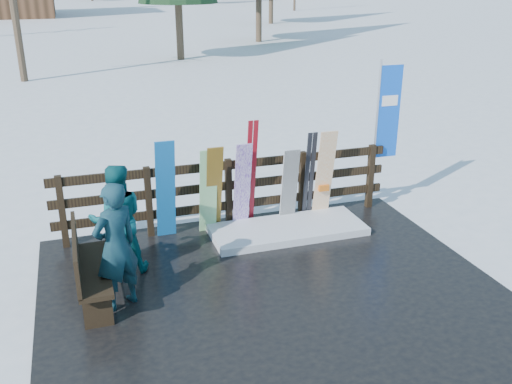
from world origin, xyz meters
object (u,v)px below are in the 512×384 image
object	(u,v)px
snowboard_3	(242,186)
rental_flag	(385,118)
snowboard_4	(289,186)
snowboard_5	(324,175)
bench	(87,266)
snowboard_2	(214,190)
person_back	(117,220)
snowboard_1	(208,192)
person_front	(116,246)
snowboard_0	(166,190)

from	to	relation	value
snowboard_3	rental_flag	distance (m)	2.81
snowboard_4	snowboard_5	world-z (taller)	snowboard_5
bench	snowboard_2	world-z (taller)	snowboard_2
snowboard_3	person_back	distance (m)	2.19
snowboard_1	snowboard_5	distance (m)	1.99
snowboard_1	snowboard_3	distance (m)	0.56
snowboard_5	person_front	bearing A→B (deg)	-154.06
snowboard_1	rental_flag	distance (m)	3.36
snowboard_1	snowboard_4	bearing A→B (deg)	0.00
snowboard_1	rental_flag	xyz separation A→B (m)	(3.23, 0.27, 0.89)
snowboard_1	snowboard_5	xyz separation A→B (m)	(1.99, -0.00, 0.06)
snowboard_5	person_front	distance (m)	3.96
snowboard_0	snowboard_5	bearing A→B (deg)	-0.00
snowboard_0	person_front	size ratio (longest dim) A/B	1.01
snowboard_2	snowboard_5	world-z (taller)	snowboard_5
snowboard_1	snowboard_4	world-z (taller)	snowboard_1
rental_flag	person_front	distance (m)	5.25
snowboard_4	snowboard_2	bearing A→B (deg)	-180.00
snowboard_3	snowboard_5	distance (m)	1.43
snowboard_2	snowboard_3	world-z (taller)	snowboard_3
snowboard_3	person_front	size ratio (longest dim) A/B	0.91
snowboard_4	person_back	size ratio (longest dim) A/B	0.83
bench	snowboard_1	world-z (taller)	snowboard_1
snowboard_4	rental_flag	bearing A→B (deg)	8.27
snowboard_2	snowboard_4	xyz separation A→B (m)	(1.28, 0.00, -0.09)
snowboard_2	rental_flag	world-z (taller)	rental_flag
snowboard_0	rental_flag	xyz separation A→B (m)	(3.89, 0.27, 0.78)
snowboard_1	snowboard_2	distance (m)	0.10
person_back	person_front	bearing A→B (deg)	83.87
snowboard_2	snowboard_0	bearing A→B (deg)	180.00
rental_flag	snowboard_2	bearing A→B (deg)	-175.08
person_front	snowboard_3	bearing A→B (deg)	-170.80
snowboard_3	snowboard_4	world-z (taller)	snowboard_3
person_front	snowboard_1	bearing A→B (deg)	-162.07
snowboard_4	rental_flag	distance (m)	2.11
snowboard_1	snowboard_2	xyz separation A→B (m)	(0.09, -0.00, 0.02)
snowboard_3	snowboard_4	distance (m)	0.82
snowboard_0	snowboard_1	size ratio (longest dim) A/B	1.15
bench	person_front	bearing A→B (deg)	-29.41
snowboard_5	snowboard_1	bearing A→B (deg)	180.00
person_back	snowboard_2	bearing A→B (deg)	-152.36
snowboard_2	snowboard_5	bearing A→B (deg)	0.00
snowboard_5	snowboard_0	bearing A→B (deg)	180.00
snowboard_3	person_front	xyz separation A→B (m)	(-2.13, -1.73, 0.08)
person_front	snowboard_0	bearing A→B (deg)	-147.40
rental_flag	snowboard_0	bearing A→B (deg)	-176.03
snowboard_5	snowboard_3	bearing A→B (deg)	180.00
rental_flag	person_back	distance (m)	4.89
snowboard_5	rental_flag	world-z (taller)	rental_flag
snowboard_5	person_front	size ratio (longest dim) A/B	0.96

